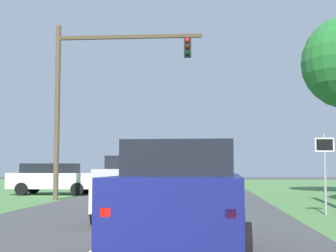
{
  "coord_description": "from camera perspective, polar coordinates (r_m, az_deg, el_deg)",
  "views": [
    {
      "loc": [
        2.04,
        -4.83,
        1.51
      ],
      "look_at": [
        0.35,
        16.62,
        3.26
      ],
      "focal_mm": 53.62,
      "sensor_mm": 36.0,
      "label": 1
    }
  ],
  "objects": [
    {
      "name": "pickup_truck_lead",
      "position": [
        14.5,
        -3.13,
        -6.86
      ],
      "size": [
        2.28,
        5.61,
        1.81
      ],
      "color": "silver",
      "rests_on": "ground_plane"
    },
    {
      "name": "red_suv_near",
      "position": [
        8.86,
        1.69,
        -7.82
      ],
      "size": [
        2.37,
        4.61,
        1.94
      ],
      "color": "navy",
      "rests_on": "ground_plane"
    },
    {
      "name": "keep_moving_sign",
      "position": [
        16.7,
        17.4,
        -4.01
      ],
      "size": [
        0.6,
        0.09,
        2.56
      ],
      "color": "gray",
      "rests_on": "ground_plane"
    },
    {
      "name": "traffic_light",
      "position": [
        23.49,
        -8.52,
        4.64
      ],
      "size": [
        6.85,
        0.4,
        8.11
      ],
      "color": "brown",
      "rests_on": "ground_plane"
    },
    {
      "name": "crossing_suv_far",
      "position": [
        28.08,
        -12.87,
        -5.79
      ],
      "size": [
        4.82,
        2.21,
        1.69
      ],
      "color": "silver",
      "rests_on": "ground_plane"
    },
    {
      "name": "ground_plane",
      "position": [
        15.14,
        -3.3,
        -10.37
      ],
      "size": [
        120.0,
        120.0,
        0.0
      ],
      "primitive_type": "plane",
      "color": "#424244"
    }
  ]
}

